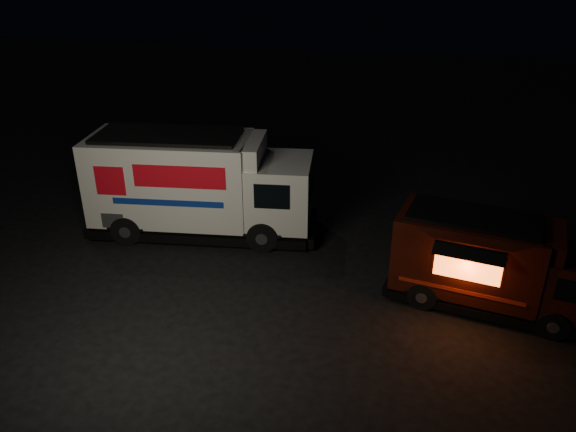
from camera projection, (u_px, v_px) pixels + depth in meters
The scene contains 3 objects.
ground at pixel (218, 287), 16.41m from camera, with size 80.00×80.00×0.00m, color black.
white_truck at pixel (202, 185), 18.86m from camera, with size 7.74×2.64×3.51m, color silver, non-canonical shape.
red_truck at pixel (496, 264), 15.08m from camera, with size 5.64×2.07×2.62m, color #340E09, non-canonical shape.
Camera 1 is at (5.16, -13.00, 9.07)m, focal length 35.00 mm.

